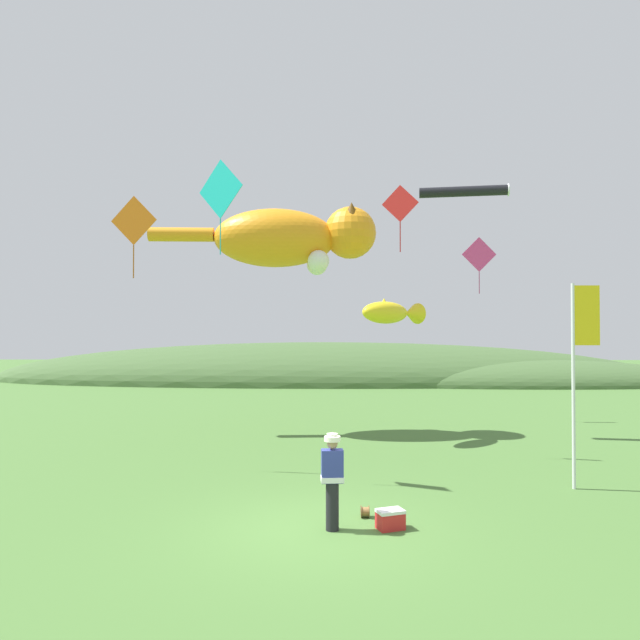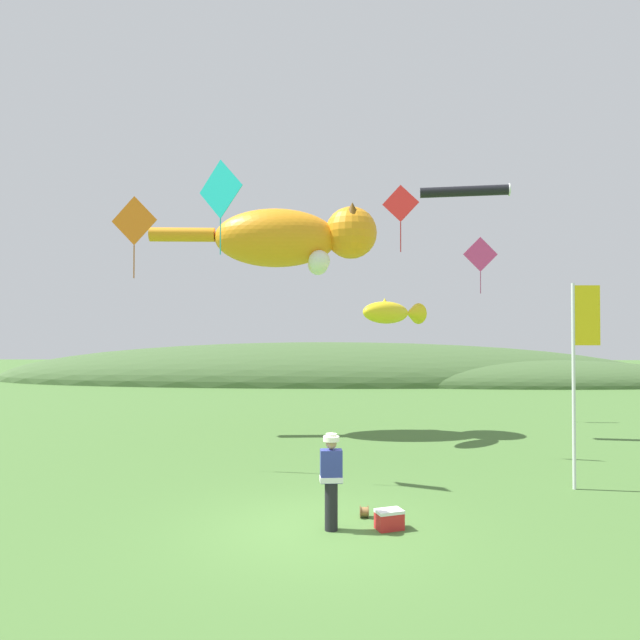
% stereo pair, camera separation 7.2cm
% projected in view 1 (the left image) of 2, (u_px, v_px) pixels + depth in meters
% --- Properties ---
extents(ground_plane, '(120.00, 120.00, 0.00)m').
position_uv_depth(ground_plane, '(317.00, 529.00, 10.53)').
color(ground_plane, '#477033').
extents(distant_hill_ridge, '(51.35, 12.91, 5.58)m').
position_uv_depth(distant_hill_ridge, '(355.00, 381.00, 41.45)').
color(distant_hill_ridge, '#426033').
rests_on(distant_hill_ridge, ground).
extents(festival_attendant, '(0.44, 0.30, 1.77)m').
position_uv_depth(festival_attendant, '(332.00, 478.00, 10.51)').
color(festival_attendant, black).
rests_on(festival_attendant, ground).
extents(kite_spool, '(0.17, 0.23, 0.23)m').
position_uv_depth(kite_spool, '(365.00, 512.00, 11.21)').
color(kite_spool, olive).
rests_on(kite_spool, ground).
extents(picnic_cooler, '(0.57, 0.48, 0.36)m').
position_uv_depth(picnic_cooler, '(390.00, 519.00, 10.55)').
color(picnic_cooler, red).
rests_on(picnic_cooler, ground).
extents(festival_banner_pole, '(0.66, 0.08, 4.78)m').
position_uv_depth(festival_banner_pole, '(579.00, 354.00, 13.27)').
color(festival_banner_pole, silver).
rests_on(festival_banner_pole, ground).
extents(kite_giant_cat, '(8.25, 2.59, 2.50)m').
position_uv_depth(kite_giant_cat, '(291.00, 239.00, 20.77)').
color(kite_giant_cat, orange).
extents(kite_fish_windsock, '(2.54, 2.47, 0.86)m').
position_uv_depth(kite_fish_windsock, '(391.00, 313.00, 19.19)').
color(kite_fish_windsock, yellow).
extents(kite_tube_streamer, '(3.11, 0.83, 0.44)m').
position_uv_depth(kite_tube_streamer, '(464.00, 191.00, 20.04)').
color(kite_tube_streamer, black).
extents(kite_diamond_orange, '(1.33, 0.24, 2.24)m').
position_uv_depth(kite_diamond_orange, '(134.00, 221.00, 15.47)').
color(kite_diamond_orange, orange).
extents(kite_diamond_teal, '(1.25, 0.84, 2.39)m').
position_uv_depth(kite_diamond_teal, '(220.00, 190.00, 14.25)').
color(kite_diamond_teal, '#19BFBF').
extents(kite_diamond_pink, '(1.44, 0.08, 2.34)m').
position_uv_depth(kite_diamond_pink, '(479.00, 255.00, 23.50)').
color(kite_diamond_pink, '#E53F8C').
extents(kite_diamond_red, '(1.07, 0.35, 2.02)m').
position_uv_depth(kite_diamond_red, '(400.00, 204.00, 17.05)').
color(kite_diamond_red, red).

